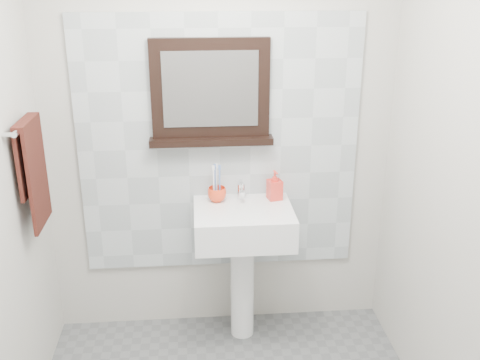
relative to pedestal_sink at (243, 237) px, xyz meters
name	(u,v)px	position (x,y,z in m)	size (l,w,h in m)	color
back_wall	(219,130)	(-0.12, 0.23, 0.57)	(2.00, 0.01, 2.50)	#B9B7B0
splashback	(219,147)	(-0.12, 0.21, 0.47)	(1.60, 0.02, 1.50)	#B0BABF
pedestal_sink	(243,237)	(0.00, 0.00, 0.00)	(0.55, 0.44, 0.96)	white
toothbrush_cup	(217,194)	(-0.14, 0.11, 0.23)	(0.11, 0.11, 0.08)	#F7411D
toothbrushes	(216,181)	(-0.14, 0.11, 0.31)	(0.05, 0.04, 0.21)	white
soap_dispenser	(275,185)	(0.19, 0.11, 0.27)	(0.08, 0.08, 0.17)	red
framed_mirror	(210,95)	(-0.16, 0.19, 0.79)	(0.69, 0.11, 0.59)	black
towel_bar	(25,124)	(-1.07, -0.18, 0.74)	(0.07, 0.40, 0.03)	silver
hand_towel	(32,165)	(-1.06, -0.18, 0.53)	(0.06, 0.30, 0.55)	black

